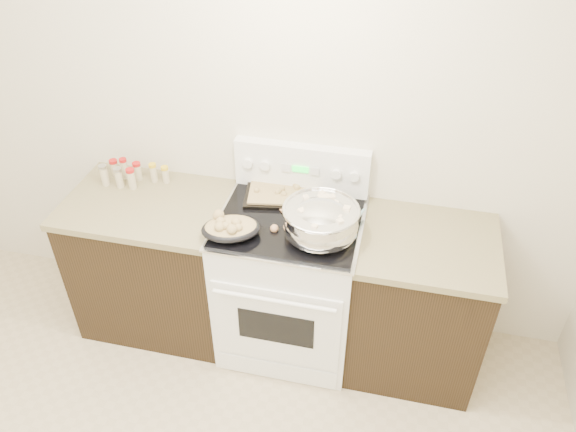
# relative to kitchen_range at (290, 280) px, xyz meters

# --- Properties ---
(room_shell) EXTENTS (4.10, 3.60, 2.75)m
(room_shell) POSITION_rel_kitchen_range_xyz_m (-0.35, -1.42, 1.21)
(room_shell) COLOR beige
(room_shell) RESTS_ON ground
(counter_left) EXTENTS (0.93, 0.67, 0.92)m
(counter_left) POSITION_rel_kitchen_range_xyz_m (-0.83, 0.01, -0.03)
(counter_left) COLOR black
(counter_left) RESTS_ON ground
(counter_right) EXTENTS (0.73, 0.67, 0.92)m
(counter_right) POSITION_rel_kitchen_range_xyz_m (0.73, 0.01, -0.03)
(counter_right) COLOR black
(counter_right) RESTS_ON ground
(kitchen_range) EXTENTS (0.78, 0.73, 1.22)m
(kitchen_range) POSITION_rel_kitchen_range_xyz_m (0.00, 0.00, 0.00)
(kitchen_range) COLOR white
(kitchen_range) RESTS_ON ground
(mixing_bowl) EXTENTS (0.50, 0.50, 0.23)m
(mixing_bowl) POSITION_rel_kitchen_range_xyz_m (0.18, -0.11, 0.54)
(mixing_bowl) COLOR silver
(mixing_bowl) RESTS_ON kitchen_range
(roasting_pan) EXTENTS (0.36, 0.30, 0.12)m
(roasting_pan) POSITION_rel_kitchen_range_xyz_m (-0.27, -0.21, 0.50)
(roasting_pan) COLOR black
(roasting_pan) RESTS_ON kitchen_range
(baking_sheet) EXTENTS (0.48, 0.37, 0.06)m
(baking_sheet) POSITION_rel_kitchen_range_xyz_m (-0.08, 0.20, 0.47)
(baking_sheet) COLOR black
(baking_sheet) RESTS_ON kitchen_range
(wooden_spoon) EXTENTS (0.18, 0.20, 0.04)m
(wooden_spoon) POSITION_rel_kitchen_range_xyz_m (-0.03, -0.09, 0.46)
(wooden_spoon) COLOR tan
(wooden_spoon) RESTS_ON kitchen_range
(blue_ladle) EXTENTS (0.09, 0.27, 0.09)m
(blue_ladle) POSITION_rel_kitchen_range_xyz_m (0.33, -0.08, 0.49)
(blue_ladle) COLOR #7CABB9
(blue_ladle) RESTS_ON kitchen_range
(spice_jars) EXTENTS (0.38, 0.15, 0.13)m
(spice_jars) POSITION_rel_kitchen_range_xyz_m (-1.00, 0.16, 0.49)
(spice_jars) COLOR #BFB28C
(spice_jars) RESTS_ON counter_left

